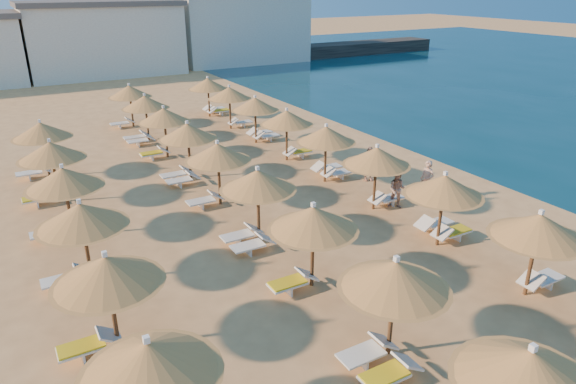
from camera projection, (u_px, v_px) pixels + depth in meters
ground at (365, 259)px, 17.98m from camera, size 220.00×220.00×0.00m
jetty at (335, 50)px, 67.49m from camera, size 30.04×4.34×1.50m
hotel_blocks at (116, 37)px, 53.66m from camera, size 46.78×9.77×8.10m
parasol_row_east at (377, 158)px, 21.13m from camera, size 2.85×40.39×2.89m
parasol_row_west at (258, 181)px, 18.61m from camera, size 2.85×40.39×2.89m
parasol_row_inland at (81, 217)px, 15.81m from camera, size 2.85×25.37×2.89m
loungers at (286, 224)px, 19.83m from camera, size 14.55×39.07×0.66m
beachgoer_c at (369, 164)px, 24.85m from camera, size 1.09×0.73×1.72m
beachgoer_a at (427, 180)px, 22.67m from camera, size 0.54×0.72×1.79m
beachgoer_b at (398, 190)px, 21.80m from camera, size 1.01×1.00×1.65m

